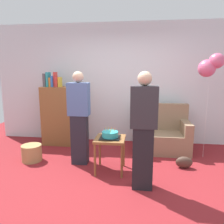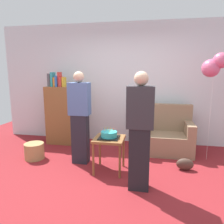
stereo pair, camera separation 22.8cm
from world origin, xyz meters
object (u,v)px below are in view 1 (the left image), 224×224
at_px(birthday_cake, 110,135).
at_px(person_holding_cake, 143,131).
at_px(person_blowing_candles, 79,118).
at_px(bookshelf, 61,115).
at_px(side_table, 110,143).
at_px(balloon_bunch, 211,65).
at_px(couch, 161,134).
at_px(handbag, 184,162).
at_px(wicker_basket, 32,153).

xyz_separation_m(birthday_cake, person_holding_cake, (0.52, -0.45, 0.21)).
distance_m(person_blowing_candles, person_holding_cake, 1.30).
height_order(bookshelf, person_blowing_candles, person_blowing_candles).
bearing_deg(side_table, birthday_cake, 144.87).
height_order(side_table, person_holding_cake, person_holding_cake).
relative_size(person_blowing_candles, person_holding_cake, 1.00).
bearing_deg(side_table, balloon_bunch, 25.62).
distance_m(couch, person_holding_cake, 1.67).
height_order(person_holding_cake, balloon_bunch, balloon_bunch).
relative_size(bookshelf, handbag, 5.78).
relative_size(person_blowing_candles, handbag, 5.82).
height_order(person_holding_cake, wicker_basket, person_holding_cake).
bearing_deg(bookshelf, wicker_basket, -102.25).
xyz_separation_m(couch, person_holding_cake, (-0.41, -1.54, 0.49)).
bearing_deg(handbag, person_holding_cake, -135.04).
height_order(couch, birthday_cake, couch).
height_order(birthday_cake, handbag, birthday_cake).
bearing_deg(person_blowing_candles, bookshelf, 124.10).
xyz_separation_m(couch, bookshelf, (-2.21, 0.11, 0.34)).
xyz_separation_m(bookshelf, side_table, (1.28, -1.21, -0.20)).
distance_m(handbag, balloon_bunch, 1.79).
bearing_deg(wicker_basket, side_table, -8.83).
distance_m(couch, person_blowing_candles, 1.79).
relative_size(side_table, handbag, 2.04).
xyz_separation_m(person_holding_cake, handbag, (0.72, 0.72, -0.73)).
distance_m(birthday_cake, handbag, 1.37).
relative_size(side_table, person_blowing_candles, 0.35).
bearing_deg(balloon_bunch, couch, 160.75).
height_order(couch, person_holding_cake, person_holding_cake).
bearing_deg(bookshelf, side_table, -43.27).
xyz_separation_m(birthday_cake, balloon_bunch, (1.71, 0.82, 1.11)).
xyz_separation_m(side_table, person_blowing_candles, (-0.58, 0.25, 0.35)).
xyz_separation_m(side_table, person_holding_cake, (0.52, -0.45, 0.35)).
distance_m(person_blowing_candles, handbag, 1.96).
relative_size(birthday_cake, wicker_basket, 0.89).
bearing_deg(person_blowing_candles, person_holding_cake, -34.95).
relative_size(couch, birthday_cake, 3.44).
distance_m(bookshelf, balloon_bunch, 3.19).
relative_size(person_holding_cake, wicker_basket, 4.53).
distance_m(couch, side_table, 1.44).
distance_m(couch, balloon_bunch, 1.62).
distance_m(bookshelf, side_table, 1.77).
height_order(birthday_cake, balloon_bunch, balloon_bunch).
distance_m(couch, birthday_cake, 1.46).
distance_m(person_holding_cake, balloon_bunch, 1.96).
height_order(person_blowing_candles, person_holding_cake, same).
xyz_separation_m(couch, person_blowing_candles, (-1.51, -0.84, 0.49)).
xyz_separation_m(bookshelf, person_blowing_candles, (0.70, -0.95, 0.15)).
bearing_deg(birthday_cake, balloon_bunch, 25.62).
bearing_deg(balloon_bunch, bookshelf, 172.66).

